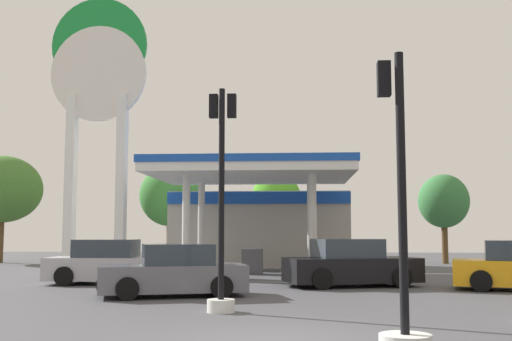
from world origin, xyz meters
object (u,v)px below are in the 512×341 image
at_px(car_3, 351,265).
at_px(tree_2, 276,200).
at_px(station_pole_sign, 98,95).
at_px(car_4, 173,273).
at_px(tree_1, 170,196).
at_px(traffic_signal_1, 402,270).
at_px(tree_3, 444,201).
at_px(traffic_signal_0, 222,219).
at_px(tree_0, 2,189).
at_px(car_1, 110,264).

relative_size(car_3, tree_2, 0.89).
distance_m(station_pole_sign, car_3, 14.30).
distance_m(car_4, tree_1, 18.66).
xyz_separation_m(car_4, traffic_signal_1, (5.21, -8.00, 0.59)).
bearing_deg(station_pole_sign, tree_1, 79.62).
relative_size(traffic_signal_1, tree_3, 0.91).
relative_size(traffic_signal_1, tree_2, 0.87).
bearing_deg(tree_3, traffic_signal_0, -114.84).
relative_size(car_4, tree_1, 0.78).
bearing_deg(tree_1, station_pole_sign, -100.38).
relative_size(tree_1, tree_2, 1.06).
bearing_deg(tree_2, station_pole_sign, -127.01).
distance_m(station_pole_sign, tree_0, 12.85).
bearing_deg(tree_0, tree_1, -0.50).
bearing_deg(traffic_signal_1, traffic_signal_0, 126.22).
height_order(traffic_signal_1, tree_0, tree_0).
distance_m(tree_0, tree_3, 26.27).
xyz_separation_m(station_pole_sign, car_4, (5.45, -9.29, -7.39)).
relative_size(car_3, traffic_signal_0, 0.92).
bearing_deg(station_pole_sign, tree_0, 134.61).
distance_m(car_1, tree_0, 18.23).
relative_size(traffic_signal_0, traffic_signal_1, 1.11).
relative_size(car_4, traffic_signal_1, 0.96).
height_order(station_pole_sign, tree_2, station_pole_sign).
xyz_separation_m(traffic_signal_1, tree_3, (6.94, 26.97, 2.35)).
xyz_separation_m(station_pole_sign, tree_0, (-8.64, 8.76, -3.68)).
relative_size(traffic_signal_1, tree_0, 0.74).
height_order(car_3, traffic_signal_1, traffic_signal_1).
relative_size(station_pole_sign, tree_2, 2.33).
xyz_separation_m(car_1, tree_2, (5.40, 15.60, 3.04)).
height_order(station_pole_sign, car_3, station_pole_sign).
relative_size(station_pole_sign, car_3, 2.61).
xyz_separation_m(car_1, car_4, (3.09, -3.99, -0.03)).
xyz_separation_m(tree_2, tree_3, (9.84, -0.61, -0.15)).
bearing_deg(station_pole_sign, traffic_signal_0, -60.14).
bearing_deg(car_1, tree_1, 93.16).
bearing_deg(car_3, tree_3, 66.35).
relative_size(car_4, tree_2, 0.83).
distance_m(car_1, tree_1, 14.36).
distance_m(car_3, tree_2, 16.58).
bearing_deg(tree_2, car_3, -79.06).
height_order(station_pole_sign, car_1, station_pole_sign).
distance_m(traffic_signal_0, tree_0, 26.77).
xyz_separation_m(station_pole_sign, tree_3, (17.60, 9.68, -4.46)).
relative_size(station_pole_sign, traffic_signal_0, 2.39).
bearing_deg(traffic_signal_1, tree_2, 96.00).
relative_size(car_3, tree_0, 0.75).
height_order(traffic_signal_0, tree_2, tree_2).
height_order(traffic_signal_0, tree_3, traffic_signal_0).
bearing_deg(tree_3, car_1, -135.48).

